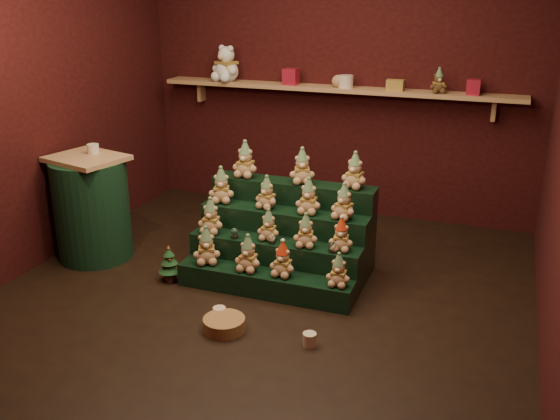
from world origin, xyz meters
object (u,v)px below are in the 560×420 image
at_px(side_table, 92,208).
at_px(mini_christmas_tree, 169,263).
at_px(riser_tier_front, 265,283).
at_px(snow_globe_b, 272,239).
at_px(white_bear, 226,59).
at_px(snow_globe_c, 332,247).
at_px(mug_right, 310,339).
at_px(mug_left, 219,313).
at_px(snow_globe_a, 235,233).
at_px(brown_bear, 439,81).
at_px(wicker_basket, 224,324).

distance_m(side_table, mini_christmas_tree, 0.92).
bearing_deg(riser_tier_front, side_table, 174.83).
xyz_separation_m(riser_tier_front, snow_globe_b, (-0.00, 0.16, 0.31)).
bearing_deg(white_bear, side_table, -83.76).
relative_size(side_table, white_bear, 2.00).
height_order(snow_globe_c, mug_right, snow_globe_c).
bearing_deg(side_table, riser_tier_front, 8.89).
bearing_deg(mug_left, white_bear, 112.87).
bearing_deg(snow_globe_c, side_table, -179.73).
bearing_deg(snow_globe_a, snow_globe_c, -0.00).
bearing_deg(snow_globe_b, white_bear, 123.71).
distance_m(snow_globe_c, mug_right, 0.83).
xyz_separation_m(snow_globe_b, mug_right, (0.55, -0.74, -0.35)).
bearing_deg(mug_left, riser_tier_front, 71.53).
bearing_deg(white_bear, snow_globe_b, -34.28).
bearing_deg(mini_christmas_tree, white_bear, 100.37).
bearing_deg(snow_globe_a, riser_tier_front, -26.76).
bearing_deg(mug_left, brown_bear, 64.44).
height_order(riser_tier_front, wicker_basket, riser_tier_front).
bearing_deg(side_table, snow_globe_b, 14.41).
xyz_separation_m(snow_globe_c, wicker_basket, (-0.55, -0.76, -0.36)).
relative_size(snow_globe_c, mug_right, 0.92).
distance_m(white_bear, brown_bear, 2.14).
distance_m(snow_globe_b, mug_right, 0.99).
distance_m(riser_tier_front, mug_right, 0.81).
relative_size(riser_tier_front, mini_christmas_tree, 4.52).
height_order(snow_globe_c, white_bear, white_bear).
bearing_deg(riser_tier_front, white_bear, 121.44).
bearing_deg(wicker_basket, white_bear, 113.70).
relative_size(snow_globe_b, mini_christmas_tree, 0.25).
bearing_deg(brown_bear, snow_globe_b, -141.01).
bearing_deg(riser_tier_front, wicker_basket, -96.05).
height_order(mini_christmas_tree, brown_bear, brown_bear).
bearing_deg(snow_globe_c, riser_tier_front, -161.89).
height_order(mug_right, wicker_basket, same).
height_order(mug_left, white_bear, white_bear).
height_order(riser_tier_front, brown_bear, brown_bear).
bearing_deg(wicker_basket, snow_globe_a, 108.43).
height_order(snow_globe_a, side_table, side_table).
xyz_separation_m(snow_globe_b, brown_bear, (0.98, 1.74, 1.03)).
relative_size(side_table, mug_left, 9.83).
bearing_deg(white_bear, brown_bear, 22.02).
height_order(side_table, brown_bear, brown_bear).
relative_size(riser_tier_front, mug_right, 15.20).
xyz_separation_m(mini_christmas_tree, mug_right, (1.36, -0.54, -0.10)).
bearing_deg(wicker_basket, snow_globe_b, 85.27).
distance_m(mug_left, wicker_basket, 0.16).
bearing_deg(snow_globe_b, mug_right, -53.35).
bearing_deg(snow_globe_c, mini_christmas_tree, -170.92).
relative_size(mini_christmas_tree, brown_bear, 1.39).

